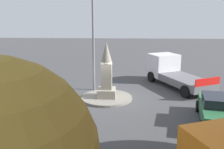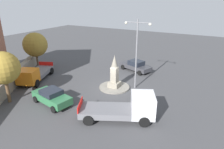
% 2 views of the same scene
% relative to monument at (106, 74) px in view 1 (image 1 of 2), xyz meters
% --- Properties ---
extents(ground_plane, '(80.00, 80.00, 0.00)m').
position_rel_monument_xyz_m(ground_plane, '(0.00, 0.00, -1.70)').
color(ground_plane, '#424244').
extents(traffic_island, '(3.37, 3.37, 0.15)m').
position_rel_monument_xyz_m(traffic_island, '(0.00, 0.00, -1.63)').
color(traffic_island, gray).
rests_on(traffic_island, ground).
extents(monument, '(1.17, 1.17, 3.62)m').
position_rel_monument_xyz_m(monument, '(0.00, 0.00, 0.00)').
color(monument, gray).
rests_on(monument, traffic_island).
extents(streetlamp, '(2.81, 0.28, 7.44)m').
position_rel_monument_xyz_m(streetlamp, '(2.02, 1.06, 2.81)').
color(streetlamp, slate).
rests_on(streetlamp, ground).
extents(car_dark_grey_parked_right, '(4.76, 3.14, 1.46)m').
position_rel_monument_xyz_m(car_dark_grey_parked_right, '(-0.04, 6.29, -0.97)').
color(car_dark_grey_parked_right, '#38383D').
rests_on(car_dark_grey_parked_right, ground).
extents(car_green_parked_left, '(4.38, 2.60, 1.46)m').
position_rel_monument_xyz_m(car_green_parked_left, '(-3.51, -5.97, -0.95)').
color(car_green_parked_left, '#2D6B42').
rests_on(car_green_parked_left, ground).
extents(truck_white_approaching, '(6.39, 4.51, 2.24)m').
position_rel_monument_xyz_m(truck_white_approaching, '(3.71, -4.91, -0.67)').
color(truck_white_approaching, silver).
rests_on(truck_white_approaching, ground).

